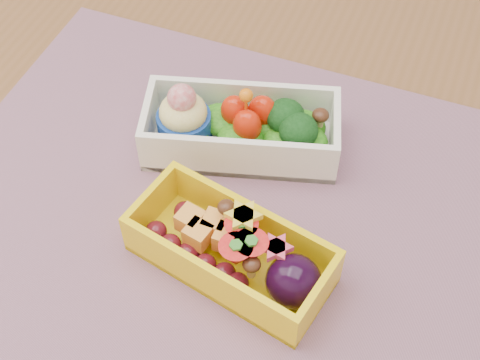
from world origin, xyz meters
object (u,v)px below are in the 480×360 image
(placemat, at_px, (230,209))
(bento_white, at_px, (240,128))
(table, at_px, (258,301))
(bento_yellow, at_px, (234,251))

(placemat, height_order, bento_white, bento_white)
(table, relative_size, bento_white, 6.34)
(table, distance_m, placemat, 0.11)
(placemat, bearing_deg, bento_white, 104.39)
(placemat, bearing_deg, table, -32.07)
(placemat, bearing_deg, bento_yellow, -64.22)
(table, distance_m, bento_yellow, 0.13)
(bento_white, height_order, bento_yellow, bento_white)
(bento_yellow, bearing_deg, table, 80.34)
(table, xyz_separation_m, placemat, (-0.04, 0.02, 0.10))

